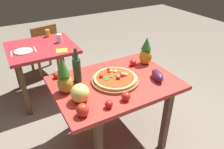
{
  "coord_description": "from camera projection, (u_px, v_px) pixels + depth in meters",
  "views": [
    {
      "loc": [
        -0.86,
        -1.49,
        1.84
      ],
      "look_at": [
        -0.0,
        0.05,
        0.8
      ],
      "focal_mm": 34.02,
      "sensor_mm": 36.0,
      "label": 1
    }
  ],
  "objects": [
    {
      "name": "ground_plane",
      "position": [
        115.0,
        137.0,
        2.42
      ],
      "size": [
        10.0,
        10.0,
        0.0
      ],
      "primitive_type": "plane",
      "color": "gray"
    },
    {
      "name": "display_table",
      "position": [
        115.0,
        90.0,
        2.08
      ],
      "size": [
        1.17,
        0.84,
        0.75
      ],
      "color": "brown",
      "rests_on": "ground_plane"
    },
    {
      "name": "background_table",
      "position": [
        42.0,
        55.0,
        2.84
      ],
      "size": [
        0.85,
        0.78,
        0.75
      ],
      "color": "brown",
      "rests_on": "ground_plane"
    },
    {
      "name": "dining_chair",
      "position": [
        44.0,
        47.0,
        3.43
      ],
      "size": [
        0.47,
        0.47,
        0.85
      ],
      "rotation": [
        0.0,
        0.0,
        3.35
      ],
      "color": "brown",
      "rests_on": "ground_plane"
    },
    {
      "name": "pizza_board",
      "position": [
        115.0,
        80.0,
        2.03
      ],
      "size": [
        0.46,
        0.46,
        0.02
      ],
      "primitive_type": "cylinder",
      "color": "brown",
      "rests_on": "display_table"
    },
    {
      "name": "pizza",
      "position": [
        115.0,
        78.0,
        2.02
      ],
      "size": [
        0.41,
        0.41,
        0.06
      ],
      "color": "tan",
      "rests_on": "pizza_board"
    },
    {
      "name": "wine_bottle",
      "position": [
        77.0,
        70.0,
        1.98
      ],
      "size": [
        0.08,
        0.08,
        0.34
      ],
      "color": "#183421",
      "rests_on": "display_table"
    },
    {
      "name": "pineapple_left",
      "position": [
        64.0,
        77.0,
        1.81
      ],
      "size": [
        0.14,
        0.14,
        0.34
      ],
      "color": "#AA852E",
      "rests_on": "display_table"
    },
    {
      "name": "pineapple_right",
      "position": [
        146.0,
        52.0,
        2.28
      ],
      "size": [
        0.14,
        0.14,
        0.31
      ],
      "color": "gold",
      "rests_on": "display_table"
    },
    {
      "name": "melon",
      "position": [
        80.0,
        93.0,
        1.73
      ],
      "size": [
        0.16,
        0.16,
        0.16
      ],
      "primitive_type": "sphere",
      "color": "#E0D36B",
      "rests_on": "display_table"
    },
    {
      "name": "bell_pepper",
      "position": [
        83.0,
        110.0,
        1.59
      ],
      "size": [
        0.1,
        0.1,
        0.11
      ],
      "primitive_type": "ellipsoid",
      "color": "red",
      "rests_on": "display_table"
    },
    {
      "name": "eggplant",
      "position": [
        157.0,
        75.0,
        2.04
      ],
      "size": [
        0.14,
        0.22,
        0.09
      ],
      "primitive_type": "ellipsoid",
      "rotation": [
        0.0,
        0.0,
        1.28
      ],
      "color": "#501D40",
      "rests_on": "display_table"
    },
    {
      "name": "tomato_at_corner",
      "position": [
        56.0,
        75.0,
        2.07
      ],
      "size": [
        0.06,
        0.06,
        0.06
      ],
      "primitive_type": "sphere",
      "color": "red",
      "rests_on": "display_table"
    },
    {
      "name": "tomato_beside_pepper",
      "position": [
        109.0,
        104.0,
        1.68
      ],
      "size": [
        0.07,
        0.07,
        0.07
      ],
      "primitive_type": "sphere",
      "color": "red",
      "rests_on": "display_table"
    },
    {
      "name": "tomato_near_board",
      "position": [
        133.0,
        63.0,
        2.29
      ],
      "size": [
        0.07,
        0.07,
        0.07
      ],
      "primitive_type": "sphere",
      "color": "red",
      "rests_on": "display_table"
    },
    {
      "name": "tomato_by_bottle",
      "position": [
        126.0,
        96.0,
        1.76
      ],
      "size": [
        0.08,
        0.08,
        0.08
      ],
      "primitive_type": "sphere",
      "color": "red",
      "rests_on": "display_table"
    },
    {
      "name": "drinking_glass_juice",
      "position": [
        48.0,
        33.0,
        3.06
      ],
      "size": [
        0.06,
        0.06,
        0.1
      ],
      "primitive_type": "cylinder",
      "color": "gold",
      "rests_on": "background_table"
    },
    {
      "name": "drinking_glass_water",
      "position": [
        59.0,
        38.0,
        2.86
      ],
      "size": [
        0.07,
        0.07,
        0.11
      ],
      "primitive_type": "cylinder",
      "color": "silver",
      "rests_on": "background_table"
    },
    {
      "name": "dinner_plate",
      "position": [
        23.0,
        51.0,
        2.62
      ],
      "size": [
        0.22,
        0.22,
        0.02
      ],
      "primitive_type": "cylinder",
      "color": "white",
      "rests_on": "background_table"
    },
    {
      "name": "fork_utensil",
      "position": [
        11.0,
        54.0,
        2.56
      ],
      "size": [
        0.03,
        0.18,
        0.01
      ],
      "primitive_type": "cube",
      "rotation": [
        0.0,
        0.0,
        -0.08
      ],
      "color": "silver",
      "rests_on": "background_table"
    },
    {
      "name": "knife_utensil",
      "position": [
        35.0,
        49.0,
        2.68
      ],
      "size": [
        0.02,
        0.18,
        0.01
      ],
      "primitive_type": "cube",
      "rotation": [
        0.0,
        0.0,
        -0.03
      ],
      "color": "silver",
      "rests_on": "background_table"
    },
    {
      "name": "napkin_folded",
      "position": [
        62.0,
        51.0,
        2.65
      ],
      "size": [
        0.17,
        0.16,
        0.01
      ],
      "primitive_type": "cube",
      "rotation": [
        0.0,
        0.0,
        -0.29
      ],
      "color": "yellow",
      "rests_on": "background_table"
    }
  ]
}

